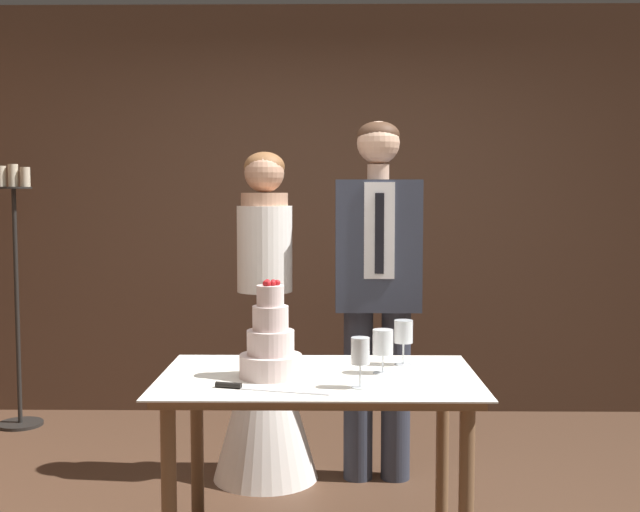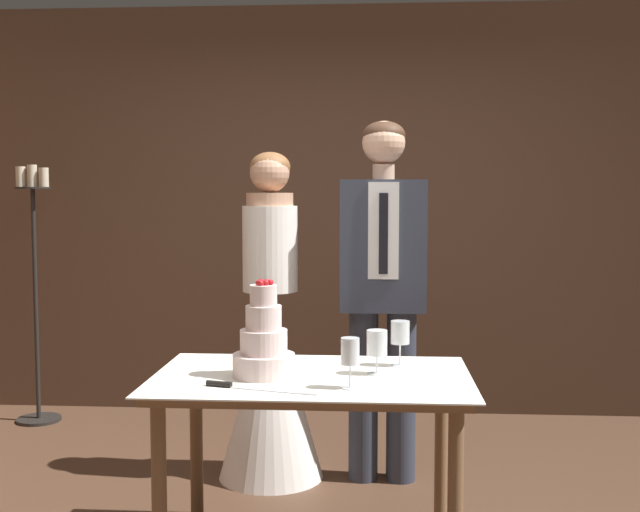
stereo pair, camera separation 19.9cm
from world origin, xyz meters
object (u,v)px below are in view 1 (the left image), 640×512
at_px(cake_table, 319,399).
at_px(wine_glass_far, 403,333).
at_px(groom, 378,279).
at_px(candle_stand, 17,293).
at_px(wine_glass_middle, 383,343).
at_px(cake_knife, 250,388).
at_px(tiered_cake, 271,345).
at_px(wine_glass_near, 360,352).
at_px(bride, 265,360).

xyz_separation_m(cake_table, wine_glass_far, (0.35, 0.20, 0.23)).
height_order(groom, candle_stand, groom).
bearing_deg(wine_glass_middle, candle_stand, 140.16).
height_order(wine_glass_middle, candle_stand, candle_stand).
distance_m(wine_glass_far, candle_stand, 2.81).
distance_m(cake_knife, wine_glass_middle, 0.58).
xyz_separation_m(cake_knife, wine_glass_middle, (0.50, 0.27, 0.11)).
relative_size(wine_glass_middle, groom, 0.10).
bearing_deg(wine_glass_far, groom, 95.01).
distance_m(wine_glass_middle, wine_glass_far, 0.19).
bearing_deg(tiered_cake, wine_glass_near, -26.75).
xyz_separation_m(tiered_cake, cake_knife, (-0.06, -0.20, -0.12)).
relative_size(cake_knife, bride, 0.26).
bearing_deg(cake_knife, candle_stand, 143.58).
bearing_deg(candle_stand, wine_glass_middle, -39.84).
distance_m(cake_table, cake_knife, 0.35).
bearing_deg(wine_glass_far, tiered_cake, -157.09).
height_order(cake_table, tiered_cake, tiered_cake).
relative_size(cake_table, tiered_cake, 3.27).
bearing_deg(candle_stand, cake_table, -43.98).
height_order(wine_glass_far, groom, groom).
relative_size(cake_table, wine_glass_far, 6.62).
xyz_separation_m(wine_glass_middle, wine_glass_far, (0.10, 0.16, 0.01)).
bearing_deg(groom, bride, 179.96).
bearing_deg(wine_glass_middle, wine_glass_near, -112.35).
xyz_separation_m(cake_knife, groom, (0.53, 1.17, 0.28)).
relative_size(cake_table, candle_stand, 0.76).
height_order(cake_knife, wine_glass_far, wine_glass_far).
height_order(tiered_cake, bride, bride).
bearing_deg(wine_glass_middle, wine_glass_far, 58.90).
distance_m(cake_table, groom, 1.05).
bearing_deg(wine_glass_middle, tiered_cake, -171.29).
xyz_separation_m(tiered_cake, wine_glass_near, (0.34, -0.17, 0.01)).
relative_size(tiered_cake, groom, 0.21).
bearing_deg(bride, wine_glass_middle, -58.95).
bearing_deg(cake_knife, wine_glass_near, 18.99).
bearing_deg(cake_table, cake_knife, -137.01).
relative_size(wine_glass_far, bride, 0.11).
bearing_deg(cake_table, tiered_cake, -171.06).
relative_size(wine_glass_far, groom, 0.10).
relative_size(cake_knife, wine_glass_near, 2.28).
distance_m(tiered_cake, candle_stand, 2.56).
relative_size(tiered_cake, candle_stand, 0.23).
bearing_deg(wine_glass_near, tiered_cake, 153.25).
relative_size(wine_glass_middle, candle_stand, 0.11).
xyz_separation_m(cake_table, cake_knife, (-0.25, -0.23, 0.10)).
distance_m(cake_table, wine_glass_far, 0.46).
xyz_separation_m(cake_table, tiered_cake, (-0.19, -0.03, 0.22)).
distance_m(tiered_cake, cake_knife, 0.24).
relative_size(tiered_cake, cake_knife, 0.89).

